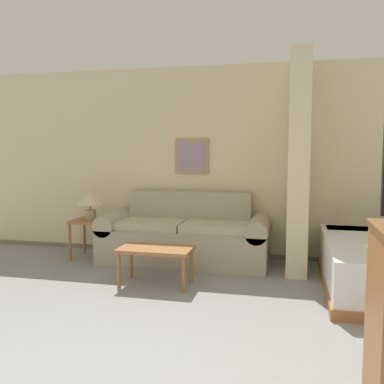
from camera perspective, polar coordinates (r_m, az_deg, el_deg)
name	(u,v)px	position (r m, az deg, el deg)	size (l,w,h in m)	color
wall_back	(216,162)	(5.92, 3.18, 3.95)	(7.75, 0.16, 2.60)	beige
wall_partition_pillar	(298,164)	(5.32, 13.99, 3.66)	(0.24, 0.90, 2.60)	beige
couch	(185,237)	(5.63, -0.97, -6.00)	(2.20, 0.84, 0.90)	tan
coffee_table	(156,252)	(4.72, -4.86, -8.00)	(0.80, 0.45, 0.41)	#996033
side_table	(91,225)	(5.98, -13.33, -4.35)	(0.47, 0.47, 0.53)	#996033
table_lamp	(90,199)	(5.93, -13.41, -0.97)	(0.36, 0.36, 0.39)	tan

